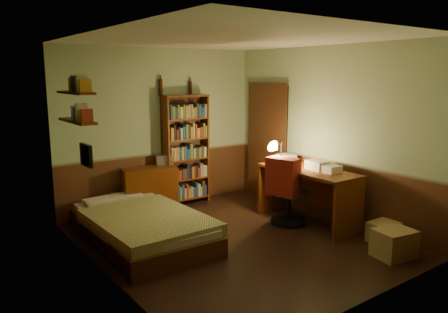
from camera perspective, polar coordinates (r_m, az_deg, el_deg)
floor at (r=5.90m, az=1.46°, el=-11.02°), size 3.50×4.00×0.02m
ceiling at (r=5.51m, az=1.59°, el=15.24°), size 3.50×4.00×0.02m
wall_back at (r=7.24m, az=-8.28°, el=3.61°), size 3.50×0.02×2.60m
wall_left at (r=4.70m, az=-15.69°, el=-0.36°), size 0.02×4.00×2.60m
wall_right at (r=6.77m, az=13.41°, el=2.96°), size 0.02×4.00×2.60m
wall_front at (r=4.18m, az=18.65°, el=-1.86°), size 3.50×0.02×2.60m
doorway at (r=7.68m, az=5.74°, el=1.80°), size 0.06×0.90×2.00m
door_trim at (r=7.66m, az=5.54°, el=1.78°), size 0.02×0.98×2.08m
bed at (r=5.91m, az=-10.86°, el=-7.63°), size 1.27×2.28×0.67m
dresser at (r=7.04m, az=-9.67°, el=-4.36°), size 0.90×0.58×0.73m
mini_stereo at (r=7.20m, az=-7.83°, el=-0.37°), size 0.33×0.29×0.15m
bookshelf at (r=7.34m, az=-4.96°, el=0.80°), size 0.80×0.29×1.85m
bottle_left at (r=7.14m, az=-8.29°, el=8.95°), size 0.08×0.08×0.26m
bottle_right at (r=7.42m, az=-4.42°, el=8.92°), size 0.08×0.08×0.22m
desk at (r=6.55m, az=10.85°, el=-5.14°), size 0.64×1.54×0.82m
paper_stack at (r=7.01m, az=8.21°, el=-0.14°), size 0.20×0.27×0.11m
desk_lamp at (r=6.62m, az=7.48°, el=1.24°), size 0.18×0.18×0.56m
office_chair at (r=6.49m, az=8.51°, el=-5.06°), size 0.51×0.48×0.85m
red_jacket at (r=6.23m, az=6.96°, el=0.85°), size 0.38×0.51×0.53m
wall_shelf_lower at (r=5.73m, az=-18.62°, el=4.40°), size 0.20×0.90×0.03m
wall_shelf_upper at (r=5.71m, az=-18.83°, el=7.89°), size 0.20×0.90×0.03m
framed_picture at (r=5.28m, az=-17.56°, el=0.15°), size 0.04×0.32×0.26m
cardboard_box_a at (r=5.72m, az=21.34°, el=-10.53°), size 0.52×0.44×0.34m
cardboard_box_b at (r=6.19m, az=20.14°, el=-9.24°), size 0.38×0.31×0.26m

